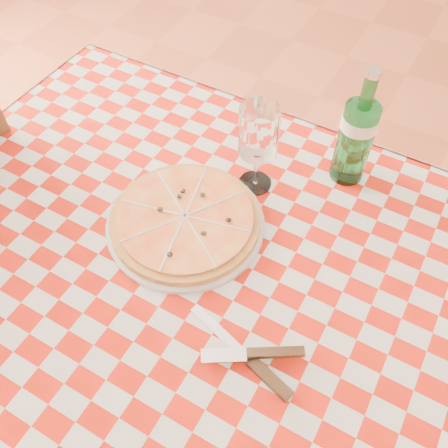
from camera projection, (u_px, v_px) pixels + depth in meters
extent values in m
plane|color=#A85136|center=(220.00, 408.00, 1.48)|extent=(6.00, 6.00, 0.00)
cube|color=brown|center=(217.00, 281.00, 0.90)|extent=(1.20, 0.80, 0.04)
cylinder|color=brown|center=(122.00, 188.00, 1.54)|extent=(0.06, 0.06, 0.71)
cube|color=#A4150A|center=(217.00, 274.00, 0.89)|extent=(1.30, 0.90, 0.01)
cylinder|color=brown|center=(54.00, 261.00, 1.52)|extent=(0.04, 0.04, 0.47)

